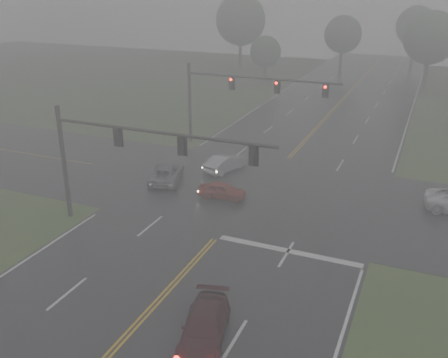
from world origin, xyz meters
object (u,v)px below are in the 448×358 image
at_px(sedan_silver, 225,171).
at_px(signal_gantry_near, 121,149).
at_px(sedan_maroon, 205,339).
at_px(car_grey, 167,181).
at_px(signal_gantry_far, 234,91).
at_px(sedan_red, 222,198).

bearing_deg(sedan_silver, signal_gantry_near, 97.40).
relative_size(sedan_maroon, car_grey, 0.97).
relative_size(sedan_silver, signal_gantry_far, 0.29).
height_order(sedan_maroon, sedan_red, sedan_maroon).
distance_m(sedan_maroon, sedan_silver, 20.68).
height_order(sedan_red, signal_gantry_near, signal_gantry_near).
bearing_deg(signal_gantry_far, sedan_maroon, -70.59).
relative_size(sedan_red, signal_gantry_near, 0.24).
height_order(sedan_maroon, signal_gantry_near, signal_gantry_near).
height_order(sedan_maroon, car_grey, sedan_maroon).
height_order(sedan_red, car_grey, car_grey).
xyz_separation_m(sedan_maroon, sedan_red, (-5.29, 14.28, 0.00)).
distance_m(sedan_red, signal_gantry_far, 13.02).
xyz_separation_m(sedan_red, signal_gantry_far, (-3.72, 11.30, 5.30)).
distance_m(sedan_maroon, sedan_red, 15.23).
relative_size(sedan_silver, car_grey, 0.87).
bearing_deg(car_grey, sedan_red, 148.15).
distance_m(sedan_silver, signal_gantry_far, 8.36).
bearing_deg(sedan_maroon, car_grey, 109.72).
bearing_deg(car_grey, signal_gantry_near, 82.89).
distance_m(signal_gantry_near, signal_gantry_far, 17.89).
xyz_separation_m(car_grey, signal_gantry_near, (1.55, -7.87, 5.26)).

